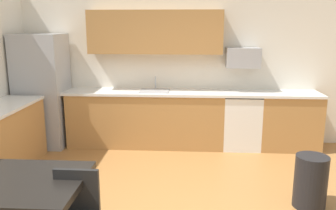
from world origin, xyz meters
name	(u,v)px	position (x,y,z in m)	size (l,w,h in m)	color
wall_back	(174,64)	(0.00, 2.65, 1.35)	(5.80, 0.10, 2.70)	silver
cabinet_run_back	(146,119)	(-0.46, 2.30, 0.45)	(2.59, 0.60, 0.90)	#AD7A42
cabinet_run_back_right	(288,122)	(1.92, 2.30, 0.45)	(0.96, 0.60, 0.90)	#AD7A42
countertop_back	(173,92)	(0.00, 2.30, 0.92)	(4.80, 0.64, 0.04)	silver
upper_cabinets_back	(155,32)	(-0.30, 2.43, 1.90)	(2.20, 0.34, 0.70)	#AD7A42
refrigerator	(43,91)	(-2.18, 2.22, 0.94)	(0.76, 0.70, 1.87)	#9EA0A5
oven_range	(241,121)	(1.14, 2.30, 0.46)	(0.60, 0.60, 0.91)	white
microwave	(243,58)	(1.14, 2.40, 1.49)	(0.54, 0.36, 0.32)	#9EA0A5
sink_basin	(155,95)	(-0.31, 2.30, 0.88)	(0.48, 0.40, 0.14)	#A5A8AD
sink_faucet	(155,83)	(-0.31, 2.48, 1.04)	(0.02, 0.02, 0.24)	#B2B5BA
trash_bin	(310,182)	(1.64, 0.31, 0.30)	(0.36, 0.36, 0.60)	black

